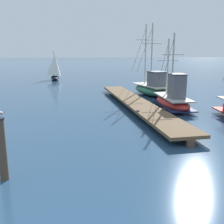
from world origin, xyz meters
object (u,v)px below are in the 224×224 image
at_px(fishing_boat_0, 153,88).
at_px(distant_sailboat, 54,67).
at_px(fishing_boat_1, 173,99).
at_px(mooring_piling, 2,148).

height_order(fishing_boat_0, distant_sailboat, fishing_boat_0).
distance_m(fishing_boat_0, distant_sailboat, 18.48).
xyz_separation_m(fishing_boat_1, mooring_piling, (-9.42, -8.91, 0.35)).
relative_size(fishing_boat_0, distant_sailboat, 1.71).
relative_size(fishing_boat_0, fishing_boat_1, 1.18).
distance_m(fishing_boat_0, mooring_piling, 17.64).
bearing_deg(mooring_piling, fishing_boat_0, 55.72).
relative_size(fishing_boat_1, distant_sailboat, 1.45).
height_order(fishing_boat_0, fishing_boat_1, fishing_boat_0).
bearing_deg(fishing_boat_0, distant_sailboat, 119.65).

